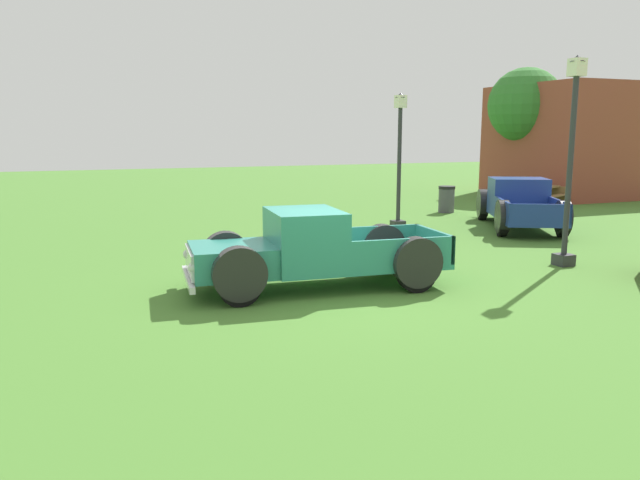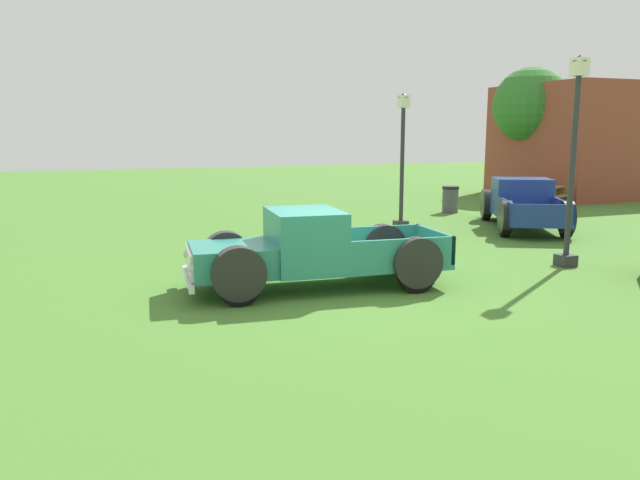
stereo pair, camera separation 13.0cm
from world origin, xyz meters
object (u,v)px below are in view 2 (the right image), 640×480
object	(u,v)px
pickup_truck_foreground	(302,252)
lamp_post_near	(573,158)
trash_can	(450,199)
picnic_table	(546,194)
pickup_truck_behind_right	(521,204)
lamp_post_far	(402,159)
oak_tree_west	(531,106)

from	to	relation	value
pickup_truck_foreground	lamp_post_near	xyz separation A→B (m)	(0.21, 5.97, 1.62)
lamp_post_near	trash_can	size ratio (longest dim) A/B	4.65
pickup_truck_foreground	picnic_table	xyz separation A→B (m)	(-8.52, 13.01, -0.21)
pickup_truck_behind_right	trash_can	size ratio (longest dim) A/B	5.36
lamp_post_far	oak_tree_west	world-z (taller)	oak_tree_west
lamp_post_near	picnic_table	size ratio (longest dim) A/B	1.95
pickup_truck_behind_right	lamp_post_far	bearing A→B (deg)	-104.00
lamp_post_far	pickup_truck_behind_right	bearing A→B (deg)	76.00
lamp_post_near	oak_tree_west	xyz separation A→B (m)	(-12.30, 9.04, 1.69)
picnic_table	oak_tree_west	size ratio (longest dim) A/B	0.40
lamp_post_far	trash_can	world-z (taller)	lamp_post_far
lamp_post_far	trash_can	distance (m)	4.66
oak_tree_west	pickup_truck_behind_right	bearing A→B (deg)	-40.40
picnic_table	oak_tree_west	world-z (taller)	oak_tree_west
lamp_post_far	trash_can	xyz separation A→B (m)	(-2.68, 3.45, -1.61)
pickup_truck_behind_right	lamp_post_near	distance (m)	5.88
picnic_table	pickup_truck_behind_right	bearing A→B (deg)	-48.37
pickup_truck_foreground	lamp_post_far	size ratio (longest dim) A/B	1.24
trash_can	oak_tree_west	xyz separation A→B (m)	(-3.78, 6.44, 3.53)
pickup_truck_foreground	pickup_truck_behind_right	size ratio (longest dim) A/B	0.97
pickup_truck_behind_right	oak_tree_west	size ratio (longest dim) A/B	0.90
lamp_post_near	lamp_post_far	world-z (taller)	lamp_post_near
pickup_truck_foreground	oak_tree_west	world-z (taller)	oak_tree_west
lamp_post_far	trash_can	size ratio (longest dim) A/B	4.19
pickup_truck_foreground	lamp_post_far	world-z (taller)	lamp_post_far
lamp_post_near	oak_tree_west	world-z (taller)	oak_tree_west
pickup_truck_foreground	oak_tree_west	size ratio (longest dim) A/B	0.87
pickup_truck_foreground	lamp_post_near	distance (m)	6.19
pickup_truck_foreground	trash_can	distance (m)	11.93
pickup_truck_behind_right	lamp_post_far	world-z (taller)	lamp_post_far
pickup_truck_foreground	pickup_truck_behind_right	bearing A→B (deg)	118.37
pickup_truck_behind_right	lamp_post_near	bearing A→B (deg)	-29.32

